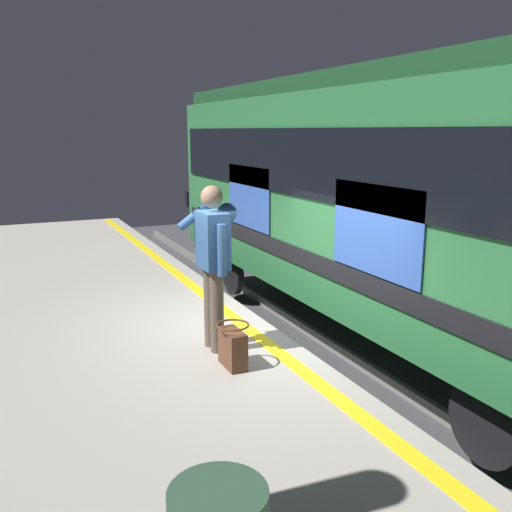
# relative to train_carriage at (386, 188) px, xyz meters

# --- Properties ---
(ground_plane) EXTENTS (26.82, 26.82, 0.00)m
(ground_plane) POSITION_rel_train_carriage_xyz_m (-1.07, 2.35, -2.46)
(ground_plane) COLOR #3D3D3F
(platform) EXTENTS (17.88, 4.63, 1.06)m
(platform) POSITION_rel_train_carriage_xyz_m (-1.07, 4.67, -1.93)
(platform) COLOR #9E998E
(platform) RESTS_ON ground
(safety_line) EXTENTS (17.52, 0.16, 0.01)m
(safety_line) POSITION_rel_train_carriage_xyz_m (-1.07, 2.65, -1.40)
(safety_line) COLOR yellow
(safety_line) RESTS_ON platform
(track_rail_near) EXTENTS (23.25, 0.08, 0.16)m
(track_rail_near) POSITION_rel_train_carriage_xyz_m (-1.07, 0.71, -2.38)
(track_rail_near) COLOR slate
(track_rail_near) RESTS_ON ground
(track_rail_far) EXTENTS (23.25, 0.08, 0.16)m
(track_rail_far) POSITION_rel_train_carriage_xyz_m (-1.07, -0.72, -2.38)
(track_rail_far) COLOR slate
(track_rail_far) RESTS_ON ground
(train_carriage) EXTENTS (9.52, 2.89, 3.85)m
(train_carriage) POSITION_rel_train_carriage_xyz_m (0.00, 0.00, 0.00)
(train_carriage) COLOR #2D723F
(train_carriage) RESTS_ON ground
(passenger) EXTENTS (0.57, 0.55, 1.69)m
(passenger) POSITION_rel_train_carriage_xyz_m (-1.38, 3.20, -0.40)
(passenger) COLOR brown
(passenger) RESTS_ON platform
(handbag) EXTENTS (0.35, 0.32, 0.43)m
(handbag) POSITION_rel_train_carriage_xyz_m (-1.88, 3.21, -1.20)
(handbag) COLOR #59331E
(handbag) RESTS_ON platform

